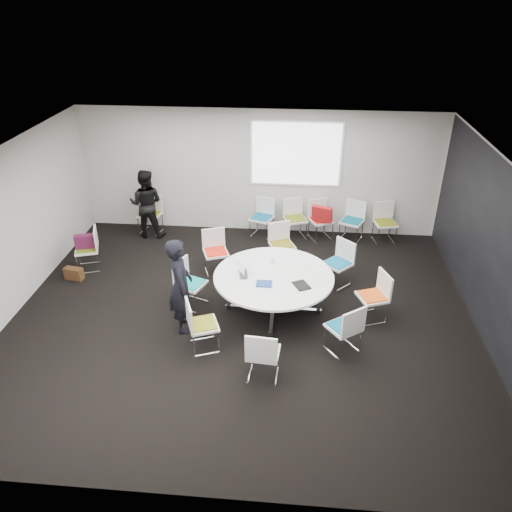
# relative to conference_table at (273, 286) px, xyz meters

# --- Properties ---
(room_shell) EXTENTS (8.08, 7.08, 2.88)m
(room_shell) POSITION_rel_conference_table_xyz_m (-0.42, -0.23, 0.88)
(room_shell) COLOR black
(room_shell) RESTS_ON ground
(conference_table) EXTENTS (2.06, 2.06, 0.73)m
(conference_table) POSITION_rel_conference_table_xyz_m (0.00, 0.00, 0.00)
(conference_table) COLOR silver
(conference_table) RESTS_ON ground
(projection_screen) EXTENTS (1.90, 0.03, 1.35)m
(projection_screen) POSITION_rel_conference_table_xyz_m (0.28, 3.23, 1.33)
(projection_screen) COLOR white
(projection_screen) RESTS_ON room_shell
(chair_ring_a) EXTENTS (0.58, 0.59, 0.88)m
(chair_ring_a) POSITION_rel_conference_table_xyz_m (1.70, -0.08, -0.25)
(chair_ring_a) COLOR silver
(chair_ring_a) RESTS_ON ground
(chair_ring_b) EXTENTS (0.64, 0.64, 0.88)m
(chair_ring_b) POSITION_rel_conference_table_xyz_m (1.17, 1.01, -0.25)
(chair_ring_b) COLOR silver
(chair_ring_b) RESTS_ON ground
(chair_ring_c) EXTENTS (0.60, 0.59, 0.88)m
(chair_ring_c) POSITION_rel_conference_table_xyz_m (0.08, 1.66, -0.25)
(chair_ring_c) COLOR silver
(chair_ring_c) RESTS_ON ground
(chair_ring_d) EXTENTS (0.59, 0.58, 0.88)m
(chair_ring_d) POSITION_rel_conference_table_xyz_m (-1.21, 1.25, -0.25)
(chair_ring_d) COLOR silver
(chair_ring_d) RESTS_ON ground
(chair_ring_e) EXTENTS (0.59, 0.59, 0.88)m
(chair_ring_e) POSITION_rel_conference_table_xyz_m (-1.47, 0.05, -0.25)
(chair_ring_e) COLOR silver
(chair_ring_e) RESTS_ON ground
(chair_ring_f) EXTENTS (0.59, 0.59, 0.88)m
(chair_ring_f) POSITION_rel_conference_table_xyz_m (-1.05, -1.11, -0.25)
(chair_ring_f) COLOR silver
(chair_ring_f) RESTS_ON ground
(chair_ring_g) EXTENTS (0.50, 0.48, 0.88)m
(chair_ring_g) POSITION_rel_conference_table_xyz_m (-0.05, -1.70, -0.25)
(chair_ring_g) COLOR silver
(chair_ring_g) RESTS_ON ground
(chair_ring_h) EXTENTS (0.64, 0.63, 0.88)m
(chair_ring_h) POSITION_rel_conference_table_xyz_m (1.15, -0.99, -0.25)
(chair_ring_h) COLOR silver
(chair_ring_h) RESTS_ON ground
(chair_back_a) EXTENTS (0.58, 0.58, 0.88)m
(chair_back_a) POSITION_rel_conference_table_xyz_m (-0.43, 2.94, -0.25)
(chair_back_a) COLOR silver
(chair_back_a) RESTS_ON ground
(chair_back_b) EXTENTS (0.59, 0.58, 0.88)m
(chair_back_b) POSITION_rel_conference_table_xyz_m (0.32, 2.94, -0.25)
(chair_back_b) COLOR silver
(chair_back_b) RESTS_ON ground
(chair_back_c) EXTENTS (0.60, 0.60, 0.88)m
(chair_back_c) POSITION_rel_conference_table_xyz_m (0.89, 2.94, -0.25)
(chair_back_c) COLOR silver
(chair_back_c) RESTS_ON ground
(chair_back_d) EXTENTS (0.60, 0.60, 0.88)m
(chair_back_d) POSITION_rel_conference_table_xyz_m (1.59, 2.94, -0.25)
(chair_back_d) COLOR silver
(chair_back_d) RESTS_ON ground
(chair_back_e) EXTENTS (0.54, 0.53, 0.88)m
(chair_back_e) POSITION_rel_conference_table_xyz_m (2.31, 2.91, -0.25)
(chair_back_e) COLOR silver
(chair_back_e) RESTS_ON ground
(chair_spare_left) EXTENTS (0.57, 0.58, 0.88)m
(chair_spare_left) POSITION_rel_conference_table_xyz_m (-3.79, 1.15, -0.25)
(chair_spare_left) COLOR silver
(chair_spare_left) RESTS_ON ground
(chair_person_back) EXTENTS (0.56, 0.55, 0.88)m
(chair_person_back) POSITION_rel_conference_table_xyz_m (-3.00, 2.90, -0.25)
(chair_person_back) COLOR silver
(chair_person_back) RESTS_ON ground
(person_main) EXTENTS (0.56, 0.70, 1.66)m
(person_main) POSITION_rel_conference_table_xyz_m (-1.48, -0.61, 0.31)
(person_main) COLOR black
(person_main) RESTS_ON ground
(person_back) EXTENTS (0.77, 0.60, 1.57)m
(person_back) POSITION_rel_conference_table_xyz_m (-3.01, 2.73, 0.26)
(person_back) COLOR black
(person_back) RESTS_ON ground
(laptop) EXTENTS (0.27, 0.36, 0.03)m
(laptop) POSITION_rel_conference_table_xyz_m (-0.47, -0.01, 0.22)
(laptop) COLOR #333338
(laptop) RESTS_ON conference_table
(laptop_lid) EXTENTS (0.17, 0.27, 0.22)m
(laptop_lid) POSITION_rel_conference_table_xyz_m (-0.58, 0.04, 0.34)
(laptop_lid) COLOR silver
(laptop_lid) RESTS_ON conference_table
(notebook_black) EXTENTS (0.33, 0.37, 0.02)m
(notebook_black) POSITION_rel_conference_table_xyz_m (0.48, -0.29, 0.22)
(notebook_black) COLOR black
(notebook_black) RESTS_ON conference_table
(tablet_folio) EXTENTS (0.26, 0.20, 0.03)m
(tablet_folio) POSITION_rel_conference_table_xyz_m (-0.14, -0.30, 0.22)
(tablet_folio) COLOR navy
(tablet_folio) RESTS_ON conference_table
(papers_right) EXTENTS (0.36, 0.32, 0.00)m
(papers_right) POSITION_rel_conference_table_xyz_m (0.44, 0.23, 0.21)
(papers_right) COLOR silver
(papers_right) RESTS_ON conference_table
(papers_front) EXTENTS (0.35, 0.30, 0.00)m
(papers_front) POSITION_rel_conference_table_xyz_m (0.79, -0.08, 0.21)
(papers_front) COLOR silver
(papers_front) RESTS_ON conference_table
(cup) EXTENTS (0.08, 0.08, 0.09)m
(cup) POSITION_rel_conference_table_xyz_m (-0.04, 0.44, 0.25)
(cup) COLOR white
(cup) RESTS_ON conference_table
(phone) EXTENTS (0.15, 0.08, 0.01)m
(phone) POSITION_rel_conference_table_xyz_m (0.49, -0.37, 0.21)
(phone) COLOR black
(phone) RESTS_ON conference_table
(maroon_bag) EXTENTS (0.42, 0.23, 0.28)m
(maroon_bag) POSITION_rel_conference_table_xyz_m (-3.80, 1.14, 0.10)
(maroon_bag) COLOR #531637
(maroon_bag) RESTS_ON chair_spare_left
(brown_bag) EXTENTS (0.38, 0.22, 0.24)m
(brown_bag) POSITION_rel_conference_table_xyz_m (-3.95, 0.73, -0.40)
(brown_bag) COLOR #402714
(brown_bag) RESTS_ON ground
(red_jacket) EXTENTS (0.47, 0.30, 0.36)m
(red_jacket) POSITION_rel_conference_table_xyz_m (0.90, 2.71, 0.18)
(red_jacket) COLOR #A21316
(red_jacket) RESTS_ON chair_back_c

